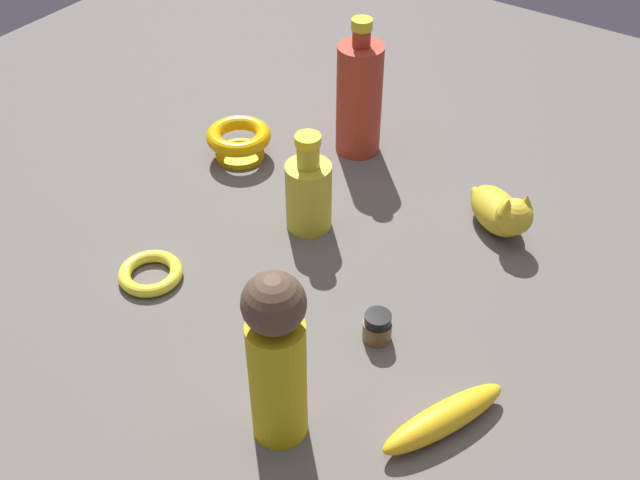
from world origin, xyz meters
name	(u,v)px	position (x,y,z in m)	size (l,w,h in m)	color
ground	(320,263)	(0.00, 0.00, 0.00)	(2.00, 2.00, 0.00)	#5B5651
bottle_short	(309,191)	(-0.07, 0.06, 0.06)	(0.07, 0.07, 0.16)	gold
bowl	(239,139)	(-0.27, 0.15, 0.04)	(0.11, 0.11, 0.05)	#D2A008
person_figure_adult	(277,359)	(0.13, -0.26, 0.12)	(0.07, 0.07, 0.24)	gold
bottle_tall	(359,97)	(-0.12, 0.28, 0.10)	(0.08, 0.08, 0.24)	#AB3422
cat_figurine	(501,211)	(0.18, 0.22, 0.04)	(0.13, 0.12, 0.09)	gold
bangle	(150,273)	(-0.18, -0.16, 0.01)	(0.09, 0.09, 0.02)	yellow
nail_polish_jar	(377,327)	(0.15, -0.08, 0.02)	(0.04, 0.04, 0.04)	brown
banana	(444,418)	(0.28, -0.15, 0.02)	(0.17, 0.04, 0.04)	yellow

